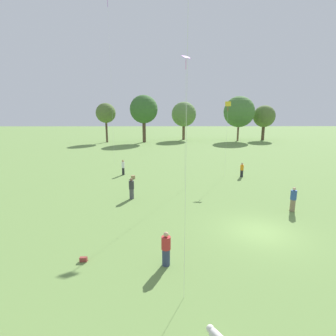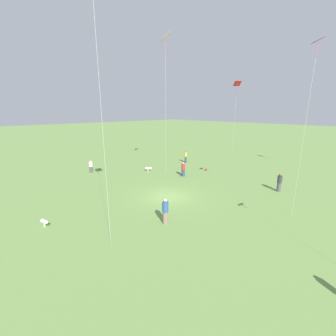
# 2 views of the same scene
# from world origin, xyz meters

# --- Properties ---
(ground_plane) EXTENTS (240.00, 240.00, 0.00)m
(ground_plane) POSITION_xyz_m (0.00, 0.00, 0.00)
(ground_plane) COLOR #6B8E47
(tree_0) EXTENTS (4.62, 4.62, 9.23)m
(tree_0) POSITION_xyz_m (-19.84, 48.38, 6.87)
(tree_0) COLOR brown
(tree_0) RESTS_ON ground_plane
(tree_1) EXTENTS (6.56, 6.56, 11.06)m
(tree_1) POSITION_xyz_m (-10.87, 48.29, 7.72)
(tree_1) COLOR brown
(tree_1) RESTS_ON ground_plane
(tree_2) EXTENTS (6.32, 6.32, 9.74)m
(tree_2) POSITION_xyz_m (-1.00, 54.23, 6.54)
(tree_2) COLOR brown
(tree_2) RESTS_ON ground_plane
(tree_3) EXTENTS (7.59, 7.59, 11.00)m
(tree_3) POSITION_xyz_m (12.49, 51.35, 7.20)
(tree_3) COLOR brown
(tree_3) RESTS_ON ground_plane
(tree_4) EXTENTS (5.50, 5.50, 8.83)m
(tree_4) POSITION_xyz_m (19.50, 53.15, 6.02)
(tree_4) COLOR brown
(tree_4) RESTS_ON ground_plane
(person_0) EXTENTS (0.43, 0.43, 1.76)m
(person_0) POSITION_xyz_m (-10.68, 14.95, 0.90)
(person_0) COLOR #232328
(person_0) RESTS_ON ground_plane
(person_1) EXTENTS (0.49, 0.49, 1.83)m
(person_1) POSITION_xyz_m (3.59, 3.43, 0.91)
(person_1) COLOR #847056
(person_1) RESTS_ON ground_plane
(person_3) EXTENTS (0.57, 0.57, 1.78)m
(person_3) POSITION_xyz_m (-8.62, 6.36, 0.88)
(person_3) COLOR #4C4C51
(person_3) RESTS_ON ground_plane
(person_5) EXTENTS (0.46, 0.46, 1.61)m
(person_5) POSITION_xyz_m (2.80, 13.82, 0.80)
(person_5) COLOR #232328
(person_5) RESTS_ON ground_plane
(person_6) EXTENTS (0.60, 0.60, 1.70)m
(person_6) POSITION_xyz_m (-5.75, -3.45, 0.83)
(person_6) COLOR #333D5B
(person_6) RESTS_ON ground_plane
(kite_1) EXTENTS (0.67, 0.48, 8.29)m
(kite_1) POSITION_xyz_m (1.05, 14.48, 7.58)
(kite_1) COLOR yellow
(kite_1) RESTS_ON ground_plane
(kite_2) EXTENTS (0.87, 0.86, 11.92)m
(kite_2) POSITION_xyz_m (-4.00, 9.08, 10.95)
(kite_2) COLOR purple
(kite_2) RESTS_ON ground_plane
(kite_4) EXTENTS (0.93, 0.96, 21.73)m
(kite_4) POSITION_xyz_m (-13.01, 21.78, 19.66)
(kite_4) COLOR green
(kite_4) RESTS_ON ground_plane
(picnic_bag_0) EXTENTS (0.36, 0.17, 0.23)m
(picnic_bag_0) POSITION_xyz_m (-9.80, -3.12, 0.11)
(picnic_bag_0) COLOR #933833
(picnic_bag_0) RESTS_ON ground_plane
(picnic_bag_1) EXTENTS (0.47, 0.39, 0.37)m
(picnic_bag_1) POSITION_xyz_m (-9.33, 13.08, 0.19)
(picnic_bag_1) COLOR #A58459
(picnic_bag_1) RESTS_ON ground_plane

